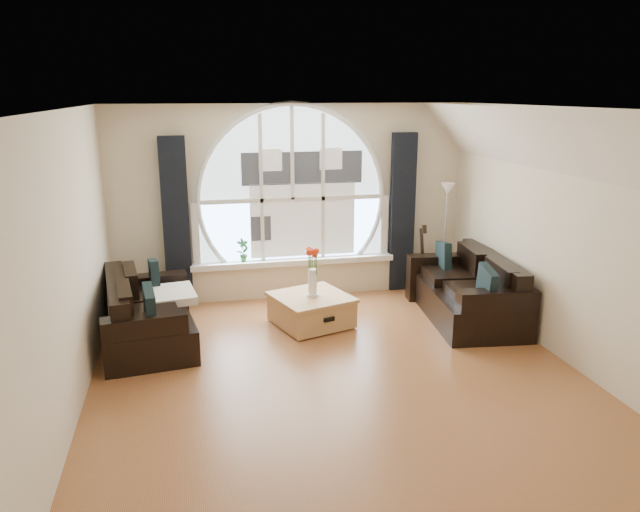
{
  "coord_description": "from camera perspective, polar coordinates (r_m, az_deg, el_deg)",
  "views": [
    {
      "loc": [
        -1.43,
        -5.63,
        2.85
      ],
      "look_at": [
        0.0,
        0.9,
        1.05
      ],
      "focal_mm": 34.31,
      "sensor_mm": 36.0,
      "label": 1
    }
  ],
  "objects": [
    {
      "name": "sofa_left",
      "position": [
        7.4,
        -15.66,
        -4.85
      ],
      "size": [
        1.11,
        1.85,
        0.78
      ],
      "primitive_type": "cube",
      "rotation": [
        0.0,
        0.0,
        0.14
      ],
      "color": "black",
      "rests_on": "ground"
    },
    {
      "name": "potted_plant",
      "position": [
        8.58,
        -7.2,
        0.55
      ],
      "size": [
        0.21,
        0.18,
        0.33
      ],
      "primitive_type": "imported",
      "rotation": [
        0.0,
        0.0,
        0.4
      ],
      "color": "#1E6023",
      "rests_on": "window_sill"
    },
    {
      "name": "curtain_left",
      "position": [
        8.43,
        -13.27,
        3.04
      ],
      "size": [
        0.35,
        0.12,
        2.3
      ],
      "primitive_type": "cube",
      "color": "black",
      "rests_on": "ground"
    },
    {
      "name": "window_sill",
      "position": [
        8.72,
        -2.46,
        -0.51
      ],
      "size": [
        2.9,
        0.22,
        0.08
      ],
      "primitive_type": "cube",
      "color": "white",
      "rests_on": "wall_back"
    },
    {
      "name": "guitar",
      "position": [
        8.84,
        9.31,
        -0.35
      ],
      "size": [
        0.38,
        0.26,
        1.06
      ],
      "primitive_type": "cube",
      "rotation": [
        0.0,
        0.0,
        0.07
      ],
      "color": "olive",
      "rests_on": "ground"
    },
    {
      "name": "wall_back",
      "position": [
        8.63,
        -2.64,
        5.05
      ],
      "size": [
        5.0,
        0.01,
        2.7
      ],
      "primitive_type": "cube",
      "color": "beige",
      "rests_on": "ground"
    },
    {
      "name": "wall_right",
      "position": [
        7.02,
        22.04,
        1.63
      ],
      "size": [
        0.01,
        5.5,
        2.7
      ],
      "primitive_type": "cube",
      "color": "beige",
      "rests_on": "ground"
    },
    {
      "name": "vase_flowers",
      "position": [
        7.51,
        -0.71,
        -0.94
      ],
      "size": [
        0.24,
        0.24,
        0.7
      ],
      "primitive_type": "cube",
      "color": "white",
      "rests_on": "coffee_chest"
    },
    {
      "name": "window_frame",
      "position": [
        8.53,
        -2.59,
        6.8
      ],
      "size": [
        2.76,
        0.08,
        2.15
      ],
      "primitive_type": "cube",
      "color": "white",
      "rests_on": "wall_back"
    },
    {
      "name": "ceiling",
      "position": [
        5.81,
        1.95,
        13.59
      ],
      "size": [
        5.0,
        5.5,
        0.01
      ],
      "primitive_type": "cube",
      "color": "silver",
      "rests_on": "ground"
    },
    {
      "name": "neighbor_house",
      "position": [
        8.59,
        -1.61,
        6.02
      ],
      "size": [
        1.7,
        0.02,
        1.5
      ],
      "primitive_type": "cube",
      "color": "silver",
      "rests_on": "wall_back"
    },
    {
      "name": "attic_slope",
      "position": [
        6.71,
        20.73,
        9.85
      ],
      "size": [
        0.92,
        5.5,
        0.72
      ],
      "primitive_type": "cube",
      "color": "silver",
      "rests_on": "ground"
    },
    {
      "name": "wall_front",
      "position": [
        3.54,
        12.93,
        -10.35
      ],
      "size": [
        5.0,
        0.01,
        2.7
      ],
      "primitive_type": "cube",
      "color": "beige",
      "rests_on": "ground"
    },
    {
      "name": "wall_left",
      "position": [
        5.92,
        -22.33,
        -0.75
      ],
      "size": [
        0.01,
        5.5,
        2.7
      ],
      "primitive_type": "cube",
      "color": "beige",
      "rests_on": "ground"
    },
    {
      "name": "floor_lamp",
      "position": [
        9.04,
        11.58,
        1.66
      ],
      "size": [
        0.24,
        0.24,
        1.6
      ],
      "primitive_type": "cube",
      "color": "#B2B2B2",
      "rests_on": "ground"
    },
    {
      "name": "throw_blanket",
      "position": [
        7.53,
        -13.75,
        -3.56
      ],
      "size": [
        0.63,
        0.63,
        0.1
      ],
      "primitive_type": "cube",
      "rotation": [
        0.0,
        0.0,
        0.16
      ],
      "color": "silver",
      "rests_on": "sofa_left"
    },
    {
      "name": "coffee_chest",
      "position": [
        7.7,
        -0.81,
        -4.94
      ],
      "size": [
        1.1,
        1.1,
        0.43
      ],
      "primitive_type": "cube",
      "rotation": [
        0.0,
        0.0,
        0.32
      ],
      "color": "#AE7D49",
      "rests_on": "ground"
    },
    {
      "name": "ground",
      "position": [
        6.47,
        1.74,
        -11.08
      ],
      "size": [
        5.0,
        5.5,
        0.01
      ],
      "primitive_type": "cube",
      "color": "brown",
      "rests_on": "ground"
    },
    {
      "name": "sofa_right",
      "position": [
        8.08,
        13.45,
        -3.01
      ],
      "size": [
        1.13,
        1.95,
        0.83
      ],
      "primitive_type": "cube",
      "rotation": [
        0.0,
        0.0,
        -0.11
      ],
      "color": "black",
      "rests_on": "ground"
    },
    {
      "name": "arched_window",
      "position": [
        8.56,
        -2.62,
        6.83
      ],
      "size": [
        2.6,
        0.06,
        2.15
      ],
      "primitive_type": "cube",
      "color": "silver",
      "rests_on": "wall_back"
    },
    {
      "name": "curtain_right",
      "position": [
        8.96,
        7.67,
        4.0
      ],
      "size": [
        0.35,
        0.12,
        2.3
      ],
      "primitive_type": "cube",
      "color": "black",
      "rests_on": "ground"
    }
  ]
}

